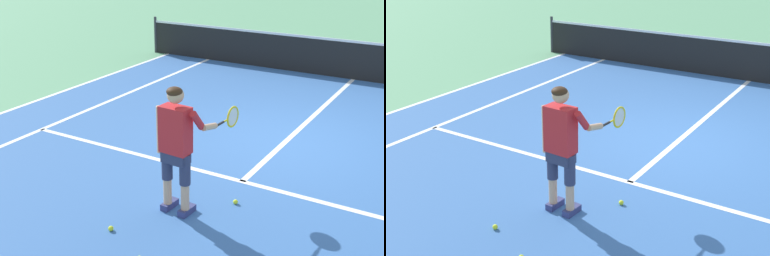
# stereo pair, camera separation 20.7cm
# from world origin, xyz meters

# --- Properties ---
(ground_plane) EXTENTS (80.00, 80.00, 0.00)m
(ground_plane) POSITION_xyz_m (0.00, 0.00, 0.00)
(ground_plane) COLOR #609E70
(court_inner_surface) EXTENTS (10.98, 10.97, 0.00)m
(court_inner_surface) POSITION_xyz_m (0.00, -0.66, 0.00)
(court_inner_surface) COLOR #3866A8
(court_inner_surface) RESTS_ON ground
(line_service) EXTENTS (8.23, 0.10, 0.01)m
(line_service) POSITION_xyz_m (0.00, -1.78, 0.00)
(line_service) COLOR white
(line_service) RESTS_ON ground
(line_centre_service) EXTENTS (0.10, 6.40, 0.01)m
(line_centre_service) POSITION_xyz_m (0.00, 1.42, 0.00)
(line_centre_service) COLOR white
(line_centre_service) RESTS_ON ground
(line_singles_left) EXTENTS (0.10, 10.57, 0.01)m
(line_singles_left) POSITION_xyz_m (-4.12, -0.66, 0.00)
(line_singles_left) COLOR white
(line_singles_left) RESTS_ON ground
(line_doubles_left) EXTENTS (0.10, 10.57, 0.01)m
(line_doubles_left) POSITION_xyz_m (-5.49, -0.66, 0.00)
(line_doubles_left) COLOR white
(line_doubles_left) RESTS_ON ground
(tennis_net) EXTENTS (11.96, 0.08, 1.07)m
(tennis_net) POSITION_xyz_m (0.00, 4.62, 0.50)
(tennis_net) COLOR #333338
(tennis_net) RESTS_ON ground
(tennis_player) EXTENTS (0.68, 1.10, 1.71)m
(tennis_player) POSITION_xyz_m (-0.36, -2.97, 0.99)
(tennis_player) COLOR navy
(tennis_player) RESTS_ON ground
(tennis_ball_near_feet) EXTENTS (0.07, 0.07, 0.07)m
(tennis_ball_near_feet) POSITION_xyz_m (0.20, -2.42, 0.03)
(tennis_ball_near_feet) COLOR #CCE02D
(tennis_ball_near_feet) RESTS_ON ground
(tennis_ball_mid_court) EXTENTS (0.07, 0.07, 0.07)m
(tennis_ball_mid_court) POSITION_xyz_m (-0.83, -3.79, 0.03)
(tennis_ball_mid_court) COLOR #CCE02D
(tennis_ball_mid_court) RESTS_ON ground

